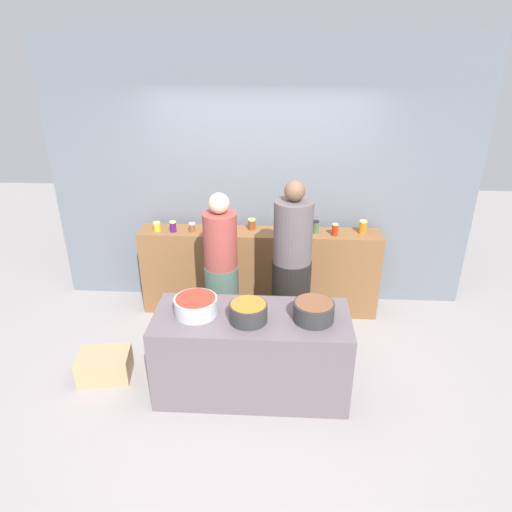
% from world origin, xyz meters
% --- Properties ---
extents(ground, '(12.00, 12.00, 0.00)m').
position_xyz_m(ground, '(0.00, 0.00, 0.00)').
color(ground, gray).
extents(storefront_wall, '(4.80, 0.12, 3.00)m').
position_xyz_m(storefront_wall, '(0.00, 1.45, 1.50)').
color(storefront_wall, slate).
rests_on(storefront_wall, ground).
extents(display_shelf, '(2.70, 0.36, 0.99)m').
position_xyz_m(display_shelf, '(0.00, 1.10, 0.50)').
color(display_shelf, brown).
rests_on(display_shelf, ground).
extents(prep_table, '(1.70, 0.70, 0.79)m').
position_xyz_m(prep_table, '(0.00, -0.30, 0.40)').
color(prep_table, '#60545A').
rests_on(prep_table, ground).
extents(preserve_jar_0, '(0.08, 0.08, 0.10)m').
position_xyz_m(preserve_jar_0, '(-1.14, 1.06, 1.05)').
color(preserve_jar_0, gold).
rests_on(preserve_jar_0, display_shelf).
extents(preserve_jar_1, '(0.07, 0.07, 0.12)m').
position_xyz_m(preserve_jar_1, '(-0.96, 1.04, 1.06)').
color(preserve_jar_1, '#47165A').
rests_on(preserve_jar_1, display_shelf).
extents(preserve_jar_2, '(0.07, 0.07, 0.10)m').
position_xyz_m(preserve_jar_2, '(-0.75, 1.05, 1.05)').
color(preserve_jar_2, brown).
rests_on(preserve_jar_2, display_shelf).
extents(preserve_jar_3, '(0.07, 0.07, 0.13)m').
position_xyz_m(preserve_jar_3, '(-0.58, 1.10, 1.06)').
color(preserve_jar_3, '#BA3B0C').
rests_on(preserve_jar_3, display_shelf).
extents(preserve_jar_4, '(0.07, 0.07, 0.12)m').
position_xyz_m(preserve_jar_4, '(-0.39, 1.07, 1.05)').
color(preserve_jar_4, gold).
rests_on(preserve_jar_4, display_shelf).
extents(preserve_jar_5, '(0.09, 0.09, 0.12)m').
position_xyz_m(preserve_jar_5, '(-0.09, 1.16, 1.06)').
color(preserve_jar_5, brown).
rests_on(preserve_jar_5, display_shelf).
extents(preserve_jar_6, '(0.08, 0.08, 0.10)m').
position_xyz_m(preserve_jar_6, '(0.27, 1.06, 1.05)').
color(preserve_jar_6, '#8F400B').
rests_on(preserve_jar_6, display_shelf).
extents(preserve_jar_7, '(0.09, 0.09, 0.11)m').
position_xyz_m(preserve_jar_7, '(0.42, 1.16, 1.05)').
color(preserve_jar_7, '#AB290E').
rests_on(preserve_jar_7, display_shelf).
extents(preserve_jar_8, '(0.07, 0.07, 0.14)m').
position_xyz_m(preserve_jar_8, '(0.61, 1.10, 1.06)').
color(preserve_jar_8, '#3A5E35').
rests_on(preserve_jar_8, display_shelf).
extents(preserve_jar_9, '(0.07, 0.07, 0.13)m').
position_xyz_m(preserve_jar_9, '(0.82, 1.04, 1.06)').
color(preserve_jar_9, '#AF250C').
rests_on(preserve_jar_9, display_shelf).
extents(preserve_jar_10, '(0.08, 0.08, 0.15)m').
position_xyz_m(preserve_jar_10, '(1.13, 1.11, 1.07)').
color(preserve_jar_10, orange).
rests_on(preserve_jar_10, display_shelf).
extents(cooking_pot_left, '(0.37, 0.37, 0.16)m').
position_xyz_m(cooking_pot_left, '(-0.48, -0.29, 0.87)').
color(cooking_pot_left, '#B7B7BC').
rests_on(cooking_pot_left, prep_table).
extents(cooking_pot_center, '(0.32, 0.32, 0.16)m').
position_xyz_m(cooking_pot_center, '(-0.02, -0.37, 0.87)').
color(cooking_pot_center, '#2D2D2D').
rests_on(cooking_pot_center, prep_table).
extents(cooking_pot_right, '(0.35, 0.35, 0.17)m').
position_xyz_m(cooking_pot_right, '(0.52, -0.32, 0.87)').
color(cooking_pot_right, '#2D2D2D').
rests_on(cooking_pot_right, prep_table).
extents(cook_with_tongs, '(0.34, 0.34, 1.65)m').
position_xyz_m(cook_with_tongs, '(-0.35, 0.41, 0.75)').
color(cook_with_tongs, '#465D51').
rests_on(cook_with_tongs, ground).
extents(cook_in_cap, '(0.38, 0.38, 1.79)m').
position_xyz_m(cook_in_cap, '(0.35, 0.39, 0.81)').
color(cook_in_cap, black).
rests_on(cook_in_cap, ground).
extents(bread_crate, '(0.52, 0.39, 0.27)m').
position_xyz_m(bread_crate, '(-1.41, -0.22, 0.13)').
color(bread_crate, tan).
rests_on(bread_crate, ground).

